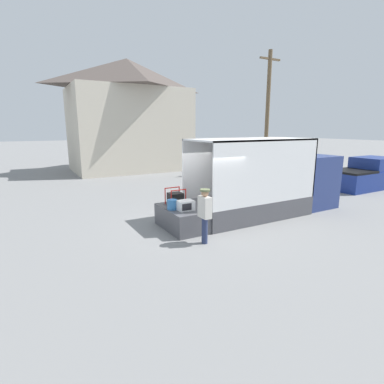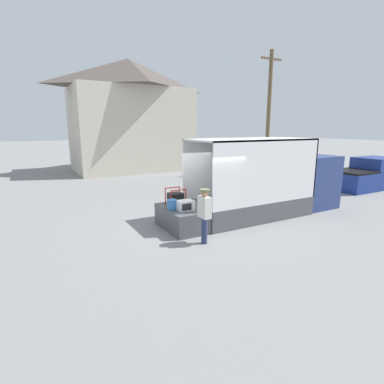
{
  "view_description": "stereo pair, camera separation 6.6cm",
  "coord_description": "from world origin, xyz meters",
  "px_view_note": "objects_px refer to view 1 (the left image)",
  "views": [
    {
      "loc": [
        -5.13,
        -8.78,
        3.42
      ],
      "look_at": [
        -0.29,
        -0.2,
        1.3
      ],
      "focal_mm": 28.0,
      "sensor_mm": 36.0,
      "label": 1
    },
    {
      "loc": [
        -5.07,
        -8.81,
        3.42
      ],
      "look_at": [
        -0.29,
        -0.2,
        1.3
      ],
      "focal_mm": 28.0,
      "sensor_mm": 36.0,
      "label": 2
    }
  ],
  "objects_px": {
    "orange_bucket": "(172,205)",
    "utility_pole": "(267,112)",
    "microwave": "(185,205)",
    "worker_person": "(205,211)",
    "portable_generator": "(176,198)",
    "box_truck": "(278,189)",
    "pickup_truck_blue": "(368,175)"
  },
  "relations": [
    {
      "from": "orange_bucket",
      "to": "pickup_truck_blue",
      "type": "distance_m",
      "value": 13.19
    },
    {
      "from": "orange_bucket",
      "to": "utility_pole",
      "type": "relative_size",
      "value": 0.04
    },
    {
      "from": "box_truck",
      "to": "microwave",
      "type": "bearing_deg",
      "value": -175.65
    },
    {
      "from": "utility_pole",
      "to": "orange_bucket",
      "type": "bearing_deg",
      "value": -145.34
    },
    {
      "from": "worker_person",
      "to": "microwave",
      "type": "bearing_deg",
      "value": 90.46
    },
    {
      "from": "microwave",
      "to": "utility_pole",
      "type": "bearing_deg",
      "value": 36.45
    },
    {
      "from": "portable_generator",
      "to": "utility_pole",
      "type": "relative_size",
      "value": 0.07
    },
    {
      "from": "pickup_truck_blue",
      "to": "orange_bucket",
      "type": "bearing_deg",
      "value": -174.79
    },
    {
      "from": "worker_person",
      "to": "utility_pole",
      "type": "bearing_deg",
      "value": 40.3
    },
    {
      "from": "box_truck",
      "to": "pickup_truck_blue",
      "type": "xyz_separation_m",
      "value": [
        8.27,
        1.14,
        -0.23
      ]
    },
    {
      "from": "microwave",
      "to": "worker_person",
      "type": "relative_size",
      "value": 0.32
    },
    {
      "from": "microwave",
      "to": "utility_pole",
      "type": "xyz_separation_m",
      "value": [
        11.09,
        8.19,
        3.58
      ]
    },
    {
      "from": "portable_generator",
      "to": "pickup_truck_blue",
      "type": "relative_size",
      "value": 0.12
    },
    {
      "from": "orange_bucket",
      "to": "worker_person",
      "type": "distance_m",
      "value": 1.54
    },
    {
      "from": "microwave",
      "to": "worker_person",
      "type": "xyz_separation_m",
      "value": [
        0.01,
        -1.21,
        0.11
      ]
    },
    {
      "from": "orange_bucket",
      "to": "utility_pole",
      "type": "distance_m",
      "value": 14.35
    },
    {
      "from": "microwave",
      "to": "portable_generator",
      "type": "xyz_separation_m",
      "value": [
        0.06,
        0.82,
        0.06
      ]
    },
    {
      "from": "microwave",
      "to": "portable_generator",
      "type": "distance_m",
      "value": 0.82
    },
    {
      "from": "box_truck",
      "to": "pickup_truck_blue",
      "type": "bearing_deg",
      "value": 7.84
    },
    {
      "from": "orange_bucket",
      "to": "microwave",
      "type": "bearing_deg",
      "value": -39.88
    },
    {
      "from": "orange_bucket",
      "to": "portable_generator",
      "type": "bearing_deg",
      "value": 52.9
    },
    {
      "from": "utility_pole",
      "to": "pickup_truck_blue",
      "type": "bearing_deg",
      "value": -75.69
    },
    {
      "from": "pickup_truck_blue",
      "to": "utility_pole",
      "type": "distance_m",
      "value": 7.89
    },
    {
      "from": "microwave",
      "to": "portable_generator",
      "type": "bearing_deg",
      "value": 85.83
    },
    {
      "from": "microwave",
      "to": "orange_bucket",
      "type": "xyz_separation_m",
      "value": [
        -0.34,
        0.29,
        0.01
      ]
    },
    {
      "from": "worker_person",
      "to": "pickup_truck_blue",
      "type": "height_order",
      "value": "pickup_truck_blue"
    },
    {
      "from": "microwave",
      "to": "box_truck",
      "type": "bearing_deg",
      "value": 4.35
    },
    {
      "from": "box_truck",
      "to": "microwave",
      "type": "relative_size",
      "value": 12.32
    },
    {
      "from": "microwave",
      "to": "pickup_truck_blue",
      "type": "bearing_deg",
      "value": 6.61
    },
    {
      "from": "box_truck",
      "to": "portable_generator",
      "type": "height_order",
      "value": "box_truck"
    },
    {
      "from": "portable_generator",
      "to": "utility_pole",
      "type": "bearing_deg",
      "value": 33.76
    },
    {
      "from": "box_truck",
      "to": "orange_bucket",
      "type": "relative_size",
      "value": 19.67
    }
  ]
}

